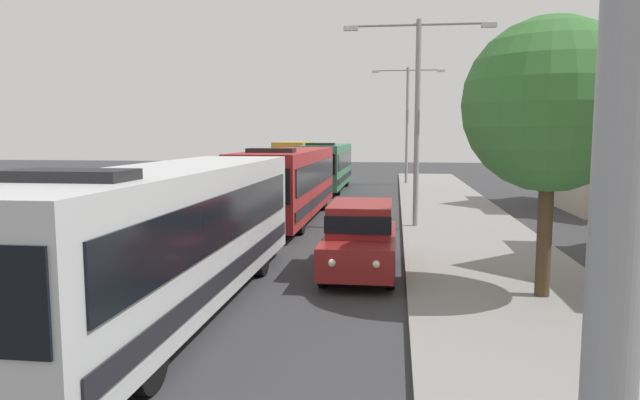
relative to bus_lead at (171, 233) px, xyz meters
name	(u,v)px	position (x,y,z in m)	size (l,w,h in m)	color
bus_lead	(171,233)	(0.00, 0.00, 0.00)	(2.58, 11.97, 3.21)	silver
bus_second_in_line	(289,181)	(0.00, 13.31, 0.00)	(2.58, 12.00, 3.21)	maroon
bus_middle	(326,165)	(0.00, 26.95, 0.00)	(2.58, 10.56, 3.21)	#33724C
white_suv	(361,235)	(3.70, 3.92, -0.66)	(1.86, 4.74, 1.90)	maroon
box_truck_oncoming	(293,161)	(-3.30, 32.43, 0.02)	(2.35, 8.05, 3.15)	maroon
streetlamp_mid	(417,101)	(5.40, 11.38, 3.32)	(5.72, 0.28, 7.90)	gray
streetlamp_far	(407,114)	(5.40, 31.77, 3.57)	(5.28, 0.28, 8.45)	gray
roadside_tree	(550,106)	(7.87, 1.76, 2.64)	(3.75, 3.75, 6.07)	#4C3823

